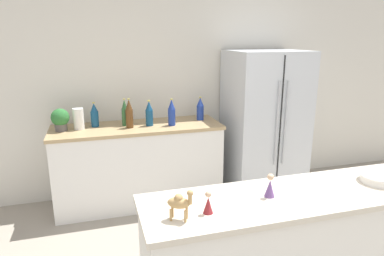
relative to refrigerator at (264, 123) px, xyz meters
The scene contains 15 objects.
wall_back 1.14m from the refrigerator, 157.16° to the left, with size 8.00×0.06×2.55m.
back_counter 1.54m from the refrigerator, behind, with size 1.82×0.63×0.90m.
refrigerator is the anchor object (origin of this frame).
potted_plant 2.27m from the refrigerator, behind, with size 0.18×0.18×0.23m.
paper_towel_roll 2.10m from the refrigerator, behind, with size 0.11×0.11×0.22m.
back_bottle_0 1.59m from the refrigerator, behind, with size 0.08×0.08×0.31m.
back_bottle_1 1.37m from the refrigerator, behind, with size 0.08×0.08×0.28m.
back_bottle_2 1.94m from the refrigerator, behind, with size 0.08×0.08×0.26m.
back_bottle_3 1.63m from the refrigerator, behind, with size 0.06×0.06×0.30m.
back_bottle_4 1.14m from the refrigerator, behind, with size 0.08×0.08×0.29m.
back_bottle_5 0.79m from the refrigerator, 168.69° to the left, with size 0.08×0.08×0.27m.
fruit_bowl 1.95m from the refrigerator, 96.43° to the right, with size 0.24×0.24×0.06m.
camel_figurine 2.56m from the refrigerator, 127.29° to the right, with size 0.13×0.10×0.17m.
wise_man_figurine_blue 2.44m from the refrigerator, 124.67° to the right, with size 0.05×0.05×0.12m.
wise_man_figurine_crimson 2.16m from the refrigerator, 117.09° to the right, with size 0.06×0.06×0.14m.
Camera 1 is at (-0.94, -1.21, 1.85)m, focal length 32.00 mm.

